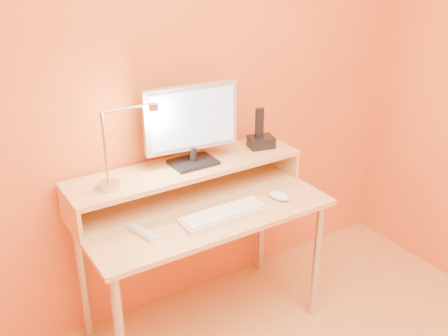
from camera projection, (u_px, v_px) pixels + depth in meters
wall_back at (167, 85)px, 2.52m from camera, size 3.00×0.04×2.50m
desk_leg_fr at (317, 261)px, 2.72m from camera, size 0.04×0.04×0.69m
desk_leg_bl at (83, 280)px, 2.57m from camera, size 0.04×0.04×0.69m
desk_leg_br at (261, 220)px, 3.10m from camera, size 0.04×0.04×0.69m
desk_lower at (202, 209)px, 2.49m from camera, size 1.20×0.60×0.02m
shelf_riser_left at (70, 214)px, 2.29m from camera, size 0.02×0.30×0.14m
shelf_riser_right at (280, 158)px, 2.86m from camera, size 0.02×0.30×0.14m
desk_shelf at (186, 168)px, 2.54m from camera, size 1.20×0.30×0.02m
monitor_foot at (193, 162)px, 2.55m from camera, size 0.22×0.16×0.02m
monitor_neck at (193, 154)px, 2.54m from camera, size 0.04×0.04×0.07m
monitor_panel at (191, 118)px, 2.47m from camera, size 0.47×0.09×0.32m
monitor_back at (189, 117)px, 2.48m from camera, size 0.42×0.06×0.27m
monitor_screen at (193, 119)px, 2.45m from camera, size 0.43×0.05×0.28m
lamp_base at (109, 185)px, 2.31m from camera, size 0.10×0.10×0.02m
lamp_post at (105, 149)px, 2.24m from camera, size 0.01×0.01×0.33m
lamp_arm at (128, 108)px, 2.23m from camera, size 0.24×0.01×0.01m
lamp_head at (153, 107)px, 2.29m from camera, size 0.04×0.04×0.03m
lamp_bulb at (154, 110)px, 2.30m from camera, size 0.03×0.03×0.00m
phone_dock at (261, 142)px, 2.75m from camera, size 0.15×0.13×0.06m
phone_handset at (259, 123)px, 2.69m from camera, size 0.04×0.03×0.16m
phone_led at (274, 143)px, 2.73m from camera, size 0.01×0.00×0.04m
keyboard at (224, 215)px, 2.39m from camera, size 0.43×0.14×0.02m
mouse at (280, 196)px, 2.55m from camera, size 0.10×0.13×0.04m
remote_control at (142, 232)px, 2.26m from camera, size 0.08×0.17×0.02m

